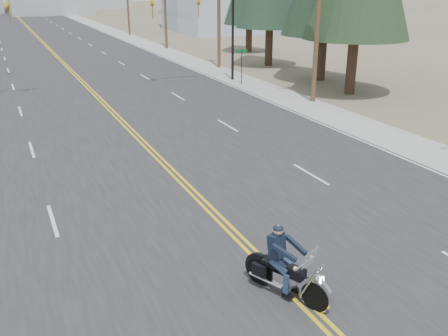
% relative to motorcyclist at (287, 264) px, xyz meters
% --- Properties ---
extents(road, '(20.00, 200.00, 0.01)m').
position_rel_motorcyclist_xyz_m(road, '(0.21, 64.70, -0.92)').
color(road, '#303033').
rests_on(road, ground).
extents(sidewalk_right, '(3.00, 200.00, 0.01)m').
position_rel_motorcyclist_xyz_m(sidewalk_right, '(11.71, 64.70, -0.92)').
color(sidewalk_right, '#A5A5A0').
rests_on(sidewalk_right, ground).
extents(traffic_mast_right, '(7.10, 0.26, 7.00)m').
position_rel_motorcyclist_xyz_m(traffic_mast_right, '(9.19, 26.70, 4.02)').
color(traffic_mast_right, black).
rests_on(traffic_mast_right, ground).
extents(street_sign, '(0.90, 0.06, 2.62)m').
position_rel_motorcyclist_xyz_m(street_sign, '(11.01, 24.70, 0.88)').
color(street_sign, black).
rests_on(street_sign, ground).
extents(utility_pole_b, '(2.20, 0.30, 11.50)m').
position_rel_motorcyclist_xyz_m(utility_pole_b, '(12.71, 17.70, 5.06)').
color(utility_pole_b, brown).
rests_on(utility_pole_b, ground).
extents(utility_pole_c, '(2.20, 0.30, 11.00)m').
position_rel_motorcyclist_xyz_m(utility_pole_c, '(12.71, 32.70, 4.81)').
color(utility_pole_c, brown).
rests_on(utility_pole_c, ground).
extents(motorcyclist, '(1.87, 2.57, 1.84)m').
position_rel_motorcyclist_xyz_m(motorcyclist, '(0.00, 0.00, 0.00)').
color(motorcyclist, black).
rests_on(motorcyclist, ground).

